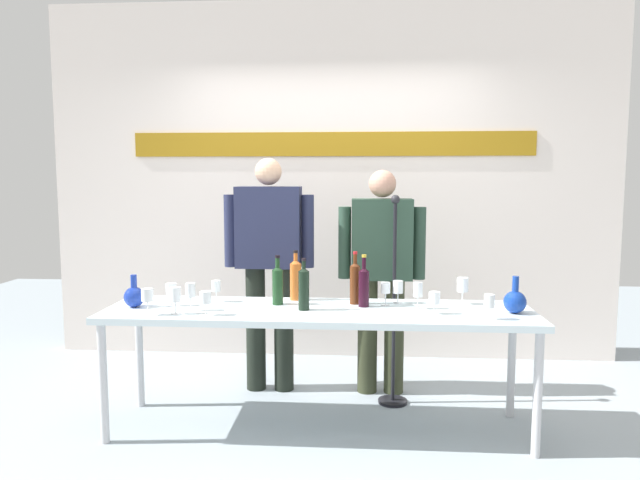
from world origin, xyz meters
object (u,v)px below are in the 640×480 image
at_px(presenter_right, 381,267).
at_px(wine_glass_right_5, 434,298).
at_px(wine_bottle_2, 355,282).
at_px(microphone_stand, 394,336).
at_px(wine_bottle_4, 364,285).
at_px(wine_glass_left_5, 216,287).
at_px(presenter_left, 269,257).
at_px(decanter_blue_right, 515,301).
at_px(wine_glass_left_0, 190,291).
at_px(wine_glass_left_4, 205,298).
at_px(wine_glass_right_3, 398,288).
at_px(wine_glass_right_2, 418,290).
at_px(wine_bottle_1, 278,284).
at_px(wine_glass_left_2, 175,295).
at_px(wine_glass_right_4, 489,302).
at_px(wine_glass_left_1, 171,289).
at_px(display_table, 318,318).
at_px(wine_glass_right_1, 463,285).
at_px(decanter_blue_left, 134,296).
at_px(wine_glass_right_0, 386,288).
at_px(wine_glass_left_3, 147,296).
at_px(wine_bottle_3, 304,287).

height_order(presenter_right, wine_glass_right_5, presenter_right).
distance_m(wine_bottle_2, microphone_stand, 0.57).
relative_size(wine_bottle_4, wine_glass_left_5, 2.33).
bearing_deg(microphone_stand, presenter_left, 166.95).
height_order(decanter_blue_right, wine_bottle_2, wine_bottle_2).
distance_m(wine_glass_left_0, wine_glass_left_4, 0.16).
height_order(decanter_blue_right, wine_glass_right_3, decanter_blue_right).
height_order(wine_glass_left_4, wine_glass_right_2, wine_glass_right_2).
bearing_deg(wine_glass_right_3, wine_glass_left_0, -166.86).
relative_size(presenter_right, wine_glass_left_5, 11.56).
relative_size(wine_bottle_1, wine_glass_left_0, 1.87).
bearing_deg(wine_glass_left_5, wine_bottle_2, 0.41).
bearing_deg(wine_glass_left_5, wine_glass_right_3, 2.05).
distance_m(wine_glass_left_2, wine_glass_right_4, 1.78).
xyz_separation_m(wine_glass_left_1, wine_glass_right_4, (1.88, -0.22, -0.00)).
relative_size(wine_bottle_2, wine_glass_left_4, 2.37).
bearing_deg(wine_glass_left_0, display_table, 7.10).
distance_m(presenter_left, wine_glass_right_1, 1.37).
height_order(decanter_blue_left, wine_bottle_4, wine_bottle_4).
bearing_deg(presenter_left, wine_glass_left_2, -116.38).
bearing_deg(decanter_blue_left, wine_glass_right_3, 7.90).
xyz_separation_m(wine_bottle_2, wine_glass_left_2, (-1.03, -0.35, -0.03)).
xyz_separation_m(wine_glass_left_2, wine_glass_right_4, (1.78, -0.01, -0.01)).
xyz_separation_m(wine_bottle_1, wine_glass_right_4, (1.23, -0.30, -0.03)).
distance_m(wine_glass_left_5, wine_glass_right_0, 1.07).
distance_m(wine_bottle_4, microphone_stand, 0.59).
relative_size(wine_glass_left_4, microphone_stand, 0.10).
distance_m(wine_bottle_2, wine_glass_right_2, 0.40).
distance_m(presenter_left, wine_glass_right_3, 1.01).
relative_size(wine_glass_left_3, wine_glass_right_5, 1.19).
bearing_deg(wine_glass_left_3, wine_bottle_3, 12.45).
bearing_deg(presenter_left, wine_bottle_3, -65.13).
xyz_separation_m(wine_glass_left_3, wine_glass_right_3, (1.45, 0.42, -0.01)).
xyz_separation_m(presenter_right, wine_bottle_2, (-0.18, -0.49, -0.02)).
xyz_separation_m(wine_bottle_3, wine_glass_right_4, (1.05, -0.16, -0.04)).
distance_m(presenter_right, microphone_stand, 0.49).
bearing_deg(wine_glass_right_5, decanter_blue_left, 178.36).
bearing_deg(wine_glass_right_0, wine_glass_left_5, 178.62).
relative_size(wine_glass_left_1, wine_glass_right_0, 0.97).
bearing_deg(wine_bottle_4, wine_glass_left_2, -166.14).
bearing_deg(presenter_right, display_table, -121.56).
xyz_separation_m(wine_bottle_3, microphone_stand, (0.56, 0.48, -0.42)).
distance_m(wine_bottle_3, wine_glass_left_0, 0.67).
height_order(wine_bottle_1, wine_glass_left_0, wine_bottle_1).
relative_size(presenter_left, wine_glass_left_0, 10.13).
relative_size(presenter_left, presenter_right, 1.05).
bearing_deg(wine_glass_right_5, wine_glass_left_4, -174.55).
height_order(decanter_blue_right, wine_bottle_3, wine_bottle_3).
height_order(wine_bottle_2, wine_glass_left_0, wine_bottle_2).
height_order(presenter_left, wine_glass_right_5, presenter_left).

